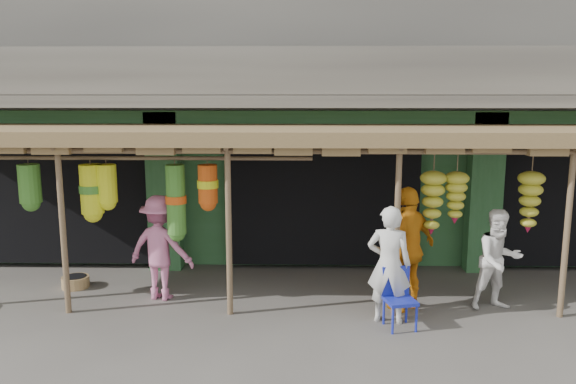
{
  "coord_description": "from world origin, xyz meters",
  "views": [
    {
      "loc": [
        -0.44,
        -8.32,
        3.33
      ],
      "look_at": [
        -0.64,
        1.0,
        1.69
      ],
      "focal_mm": 35.0,
      "sensor_mm": 36.0,
      "label": 1
    }
  ],
  "objects_px": {
    "person_vendor": "(408,249)",
    "person_front": "(389,264)",
    "person_shopper": "(161,247)",
    "blue_chair": "(398,294)",
    "person_right": "(498,260)"
  },
  "relations": [
    {
      "from": "person_vendor",
      "to": "person_front",
      "type": "bearing_deg",
      "value": 14.84
    },
    {
      "from": "person_front",
      "to": "person_shopper",
      "type": "relative_size",
      "value": 1.02
    },
    {
      "from": "blue_chair",
      "to": "person_right",
      "type": "relative_size",
      "value": 0.54
    },
    {
      "from": "person_vendor",
      "to": "person_right",
      "type": "bearing_deg",
      "value": 141.64
    },
    {
      "from": "blue_chair",
      "to": "person_shopper",
      "type": "distance_m",
      "value": 3.85
    },
    {
      "from": "blue_chair",
      "to": "person_vendor",
      "type": "bearing_deg",
      "value": 57.35
    },
    {
      "from": "person_front",
      "to": "person_shopper",
      "type": "xyz_separation_m",
      "value": [
        -3.57,
        0.88,
        -0.01
      ]
    },
    {
      "from": "person_right",
      "to": "person_shopper",
      "type": "height_order",
      "value": "person_shopper"
    },
    {
      "from": "person_shopper",
      "to": "person_vendor",
      "type": "bearing_deg",
      "value": -170.42
    },
    {
      "from": "person_front",
      "to": "person_shopper",
      "type": "bearing_deg",
      "value": -0.88
    },
    {
      "from": "person_right",
      "to": "person_shopper",
      "type": "bearing_deg",
      "value": 164.84
    },
    {
      "from": "person_right",
      "to": "person_front",
      "type": "bearing_deg",
      "value": -174.85
    },
    {
      "from": "person_vendor",
      "to": "person_shopper",
      "type": "xyz_separation_m",
      "value": [
        -3.93,
        0.38,
        -0.11
      ]
    },
    {
      "from": "person_front",
      "to": "person_shopper",
      "type": "distance_m",
      "value": 3.67
    },
    {
      "from": "person_front",
      "to": "person_right",
      "type": "relative_size",
      "value": 1.1
    }
  ]
}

